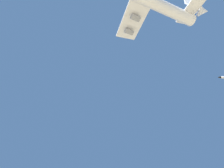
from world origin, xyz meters
The scene contains 0 objects.
Camera 1 is at (17.14, 79.18, 3.16)m, focal length 31.31 mm.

